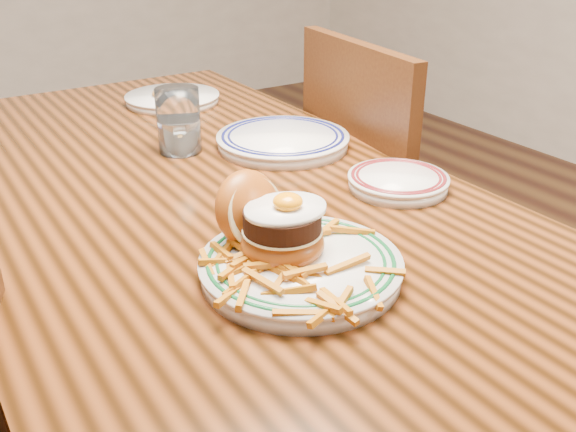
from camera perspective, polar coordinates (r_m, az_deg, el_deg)
table at (r=1.25m, az=-8.01°, el=-0.60°), size 0.85×1.60×0.75m
chair_right at (r=1.63m, az=9.33°, el=-0.08°), size 0.49×0.49×0.95m
main_plate at (r=0.88m, az=0.33°, el=-2.97°), size 0.28×0.30×0.14m
side_plate at (r=1.18m, az=9.76°, el=3.14°), size 0.18×0.18×0.03m
rear_plate at (r=1.37m, az=-0.46°, el=6.81°), size 0.28×0.28×0.03m
water_glass at (r=1.35m, az=-9.67°, el=8.03°), size 0.09×0.09×0.13m
far_plate at (r=1.72m, az=-10.23°, el=10.32°), size 0.24×0.24×0.04m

